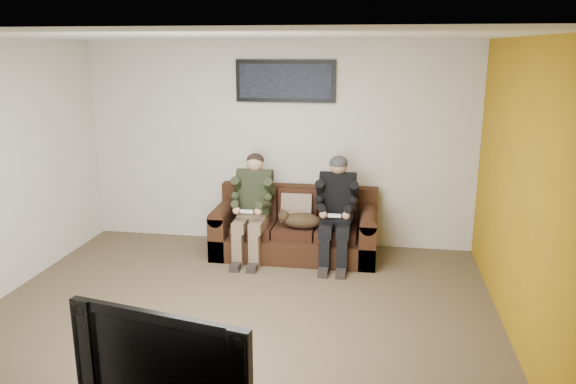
% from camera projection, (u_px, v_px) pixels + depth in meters
% --- Properties ---
extents(floor, '(5.00, 5.00, 0.00)m').
position_uv_depth(floor, '(236.00, 318.00, 5.36)').
color(floor, brown).
rests_on(floor, ground).
extents(ceiling, '(5.00, 5.00, 0.00)m').
position_uv_depth(ceiling, '(229.00, 36.00, 4.71)').
color(ceiling, silver).
rests_on(ceiling, ground).
extents(wall_back, '(5.00, 0.00, 5.00)m').
position_uv_depth(wall_back, '(278.00, 144.00, 7.18)').
color(wall_back, beige).
rests_on(wall_back, ground).
extents(wall_front, '(5.00, 0.00, 5.00)m').
position_uv_depth(wall_front, '(121.00, 290.00, 2.88)').
color(wall_front, beige).
rests_on(wall_front, ground).
extents(wall_right, '(0.00, 4.50, 4.50)m').
position_uv_depth(wall_right, '(526.00, 198.00, 4.64)').
color(wall_right, beige).
rests_on(wall_right, ground).
extents(accent_wall_right, '(0.00, 4.50, 4.50)m').
position_uv_depth(accent_wall_right, '(525.00, 198.00, 4.64)').
color(accent_wall_right, '#A67910').
rests_on(accent_wall_right, ground).
extents(sofa, '(1.99, 0.86, 0.81)m').
position_uv_depth(sofa, '(296.00, 230.00, 6.97)').
color(sofa, '#331B0F').
rests_on(sofa, ground).
extents(throw_pillow, '(0.38, 0.18, 0.38)m').
position_uv_depth(throw_pillow, '(297.00, 208.00, 6.94)').
color(throw_pillow, '#8A6E5A').
rests_on(throw_pillow, sofa).
extents(throw_blanket, '(0.41, 0.20, 0.07)m').
position_uv_depth(throw_blanket, '(253.00, 184.00, 7.18)').
color(throw_blanket, '#B8B387').
rests_on(throw_blanket, sofa).
extents(person_left, '(0.51, 0.87, 1.25)m').
position_uv_depth(person_left, '(253.00, 201.00, 6.80)').
color(person_left, '#77604A').
rests_on(person_left, sofa).
extents(person_right, '(0.51, 0.86, 1.26)m').
position_uv_depth(person_right, '(337.00, 205.00, 6.64)').
color(person_right, black).
rests_on(person_right, sofa).
extents(cat, '(0.66, 0.26, 0.24)m').
position_uv_depth(cat, '(300.00, 220.00, 6.72)').
color(cat, '#4B341D').
rests_on(cat, sofa).
extents(framed_poster, '(1.25, 0.05, 0.52)m').
position_uv_depth(framed_poster, '(285.00, 81.00, 6.93)').
color(framed_poster, black).
rests_on(framed_poster, wall_back).
extents(television, '(1.16, 0.38, 0.66)m').
position_uv_depth(television, '(170.00, 356.00, 3.29)').
color(television, black).
rests_on(television, tv_stand).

